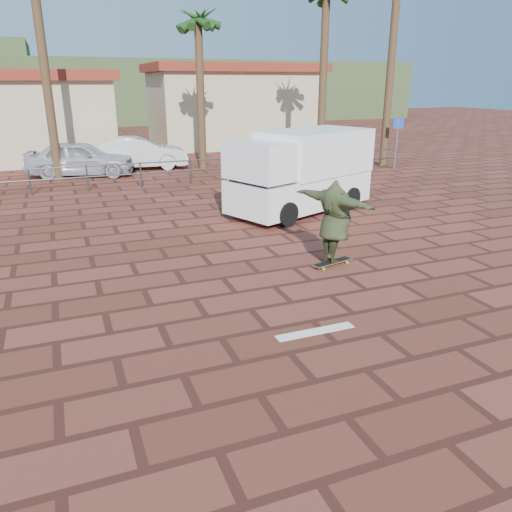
{
  "coord_description": "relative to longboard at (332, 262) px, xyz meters",
  "views": [
    {
      "loc": [
        -2.96,
        -7.75,
        3.94
      ],
      "look_at": [
        0.34,
        0.6,
        0.8
      ],
      "focal_mm": 35.0,
      "sensor_mm": 36.0,
      "label": 1
    }
  ],
  "objects": [
    {
      "name": "guardrail",
      "position": [
        -2.55,
        10.54,
        0.6
      ],
      "size": [
        24.06,
        0.06,
        1.0
      ],
      "color": "#47494F",
      "rests_on": "ground"
    },
    {
      "name": "skateboarder",
      "position": [
        0.0,
        0.0,
        0.95
      ],
      "size": [
        1.21,
        2.37,
        1.86
      ],
      "primitive_type": "imported",
      "rotation": [
        0.0,
        0.0,
        1.84
      ],
      "color": "#2F391E",
      "rests_on": "longboard"
    },
    {
      "name": "street_sign",
      "position": [
        9.41,
        10.54,
        1.57
      ],
      "size": [
        0.46,
        0.21,
        2.36
      ],
      "rotation": [
        0.0,
        0.0,
        -0.36
      ],
      "color": "gray",
      "rests_on": "ground"
    },
    {
      "name": "paint_stripe",
      "position": [
        -1.85,
        -2.66,
        -0.08
      ],
      "size": [
        1.4,
        0.22,
        0.01
      ],
      "primitive_type": "cube",
      "color": "white",
      "rests_on": "ground"
    },
    {
      "name": "car_silver",
      "position": [
        -4.57,
        14.04,
        0.69
      ],
      "size": [
        4.84,
        2.89,
        1.54
      ],
      "primitive_type": "imported",
      "rotation": [
        0.0,
        0.0,
        1.32
      ],
      "color": "#B2B3B9",
      "rests_on": "ground"
    },
    {
      "name": "hill_front",
      "position": [
        -2.55,
        48.54,
        2.92
      ],
      "size": [
        70.0,
        18.0,
        6.0
      ],
      "primitive_type": "cube",
      "color": "#384C28",
      "rests_on": "ground"
    },
    {
      "name": "palm_center",
      "position": [
        0.95,
        14.04,
        6.28
      ],
      "size": [
        2.4,
        2.4,
        7.75
      ],
      "color": "brown",
      "rests_on": "ground"
    },
    {
      "name": "car_white",
      "position": [
        -1.93,
        15.04,
        0.67
      ],
      "size": [
        4.72,
        2.14,
        1.5
      ],
      "primitive_type": "imported",
      "rotation": [
        0.0,
        0.0,
        1.45
      ],
      "color": "silver",
      "rests_on": "ground"
    },
    {
      "name": "campervan",
      "position": [
        1.6,
        4.84,
        1.24
      ],
      "size": [
        5.25,
        3.69,
        2.51
      ],
      "rotation": [
        0.0,
        0.0,
        0.39
      ],
      "color": "white",
      "rests_on": "ground"
    },
    {
      "name": "building_east",
      "position": [
        5.45,
        22.54,
        2.45
      ],
      "size": [
        10.6,
        6.6,
        5.0
      ],
      "color": "beige",
      "rests_on": "ground"
    },
    {
      "name": "longboard",
      "position": [
        0.0,
        0.0,
        0.0
      ],
      "size": [
        1.07,
        0.47,
        0.1
      ],
      "rotation": [
        0.0,
        0.0,
        0.24
      ],
      "color": "olive",
      "rests_on": "ground"
    },
    {
      "name": "ground",
      "position": [
        -2.55,
        -1.46,
        -0.08
      ],
      "size": [
        120.0,
        120.0,
        0.0
      ],
      "primitive_type": "plane",
      "color": "brown",
      "rests_on": "ground"
    }
  ]
}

